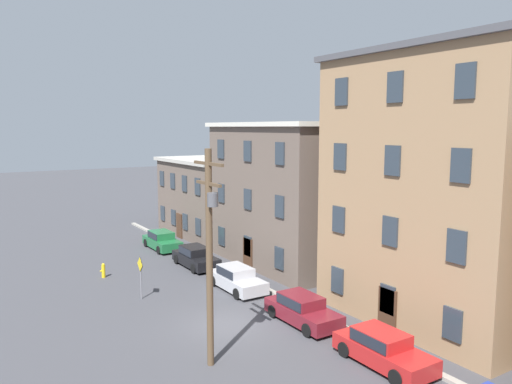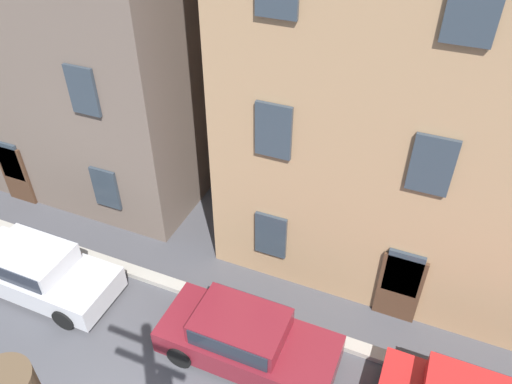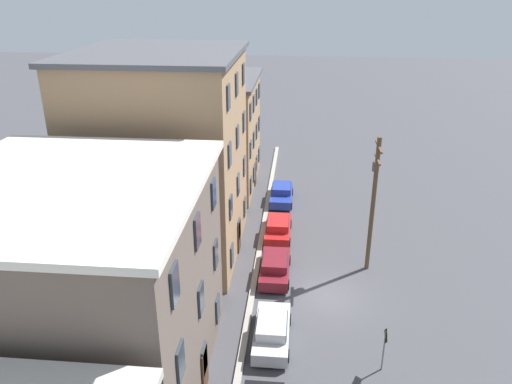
% 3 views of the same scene
% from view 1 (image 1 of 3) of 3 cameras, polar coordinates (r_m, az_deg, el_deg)
% --- Properties ---
extents(ground_plane, '(200.00, 200.00, 0.00)m').
position_cam_1_polar(ground_plane, '(26.06, -3.24, -14.80)').
color(ground_plane, '#424247').
extents(kerb_strip, '(56.00, 0.36, 0.16)m').
position_cam_1_polar(kerb_strip, '(28.33, 4.94, -12.78)').
color(kerb_strip, '#9E998E').
rests_on(kerb_strip, ground_plane).
extents(apartment_corner, '(10.86, 10.94, 7.01)m').
position_cam_1_polar(apartment_corner, '(47.13, -2.95, -0.32)').
color(apartment_corner, '#66564C').
rests_on(apartment_corner, ground_plane).
extents(apartment_midblock, '(11.95, 11.06, 10.19)m').
position_cam_1_polar(apartment_midblock, '(37.23, 6.06, 0.06)').
color(apartment_midblock, '#66564C').
rests_on(apartment_midblock, ground_plane).
extents(apartment_far, '(11.26, 10.19, 13.61)m').
position_cam_1_polar(apartment_far, '(27.81, 22.06, 0.62)').
color(apartment_far, '#9E7A56').
rests_on(apartment_far, ground_plane).
extents(car_green, '(4.40, 1.92, 1.43)m').
position_cam_1_polar(car_green, '(41.47, -10.70, -5.40)').
color(car_green, '#1E6638').
rests_on(car_green, ground_plane).
extents(car_black, '(4.40, 1.92, 1.43)m').
position_cam_1_polar(car_black, '(35.97, -6.94, -7.29)').
color(car_black, black).
rests_on(car_black, ground_plane).
extents(car_silver, '(4.40, 1.92, 1.43)m').
position_cam_1_polar(car_silver, '(30.81, -2.23, -9.77)').
color(car_silver, '#B7B7BC').
rests_on(car_silver, ground_plane).
extents(car_maroon, '(4.40, 1.92, 1.43)m').
position_cam_1_polar(car_maroon, '(25.98, 5.30, -13.11)').
color(car_maroon, maroon).
rests_on(car_maroon, ground_plane).
extents(car_red, '(4.40, 1.92, 1.43)m').
position_cam_1_polar(car_red, '(22.35, 14.28, -16.83)').
color(car_red, '#B21E1E').
rests_on(car_red, ground_plane).
extents(caution_sign, '(0.88, 0.08, 2.49)m').
position_cam_1_polar(caution_sign, '(29.70, -13.07, -8.81)').
color(caution_sign, slate).
rests_on(caution_sign, ground_plane).
extents(utility_pole, '(2.40, 0.44, 9.01)m').
position_cam_1_polar(utility_pole, '(20.34, -5.31, -6.20)').
color(utility_pole, brown).
rests_on(utility_pole, ground_plane).
extents(fire_hydrant, '(0.24, 0.34, 0.96)m').
position_cam_1_polar(fire_hydrant, '(34.74, -17.05, -8.56)').
color(fire_hydrant, yellow).
rests_on(fire_hydrant, ground_plane).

